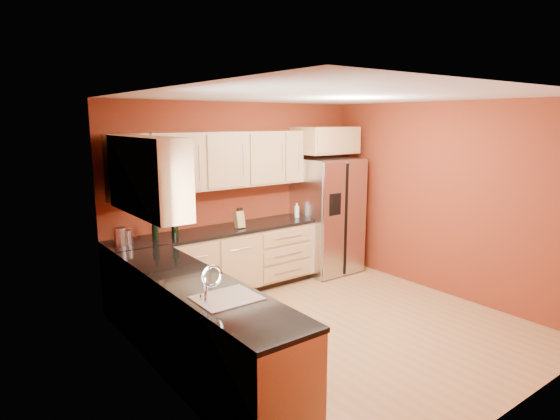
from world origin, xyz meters
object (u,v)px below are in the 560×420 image
(knife_block, at_px, (239,220))
(soap_dispenser, at_px, (297,210))
(refrigerator, at_px, (327,216))
(wine_bottle_a, at_px, (175,223))
(canister_left, at_px, (120,237))

(knife_block, relative_size, soap_dispenser, 1.05)
(refrigerator, relative_size, knife_block, 7.92)
(wine_bottle_a, bearing_deg, canister_left, -178.93)
(refrigerator, height_order, soap_dispenser, refrigerator)
(knife_block, xyz_separation_m, soap_dispenser, (1.06, 0.08, -0.01))
(refrigerator, relative_size, wine_bottle_a, 4.84)
(soap_dispenser, bearing_deg, canister_left, -178.83)
(refrigerator, bearing_deg, wine_bottle_a, 179.35)
(canister_left, bearing_deg, soap_dispenser, 1.17)
(wine_bottle_a, xyz_separation_m, knife_block, (0.91, -0.04, -0.07))
(refrigerator, height_order, knife_block, refrigerator)
(knife_block, bearing_deg, refrigerator, 2.09)
(canister_left, distance_m, knife_block, 1.59)
(wine_bottle_a, distance_m, soap_dispenser, 1.97)
(refrigerator, xyz_separation_m, wine_bottle_a, (-2.52, 0.03, 0.21))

